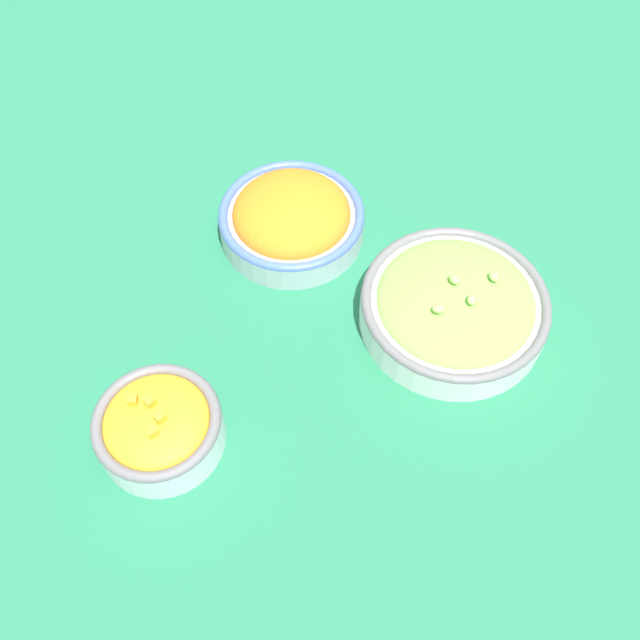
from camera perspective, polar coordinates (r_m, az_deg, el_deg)
name	(u,v)px	position (r m, az deg, el deg)	size (l,w,h in m)	color
ground_plane	(320,334)	(0.83, 0.00, -1.15)	(3.00, 3.00, 0.00)	#23704C
bowl_squash	(159,426)	(0.75, -12.79, -8.31)	(0.13, 0.13, 0.07)	silver
bowl_carrots	(292,218)	(0.90, -2.28, 8.16)	(0.18, 0.18, 0.07)	#B2C1CC
bowl_lettuce	(454,306)	(0.83, 10.68, 1.08)	(0.21, 0.21, 0.06)	white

